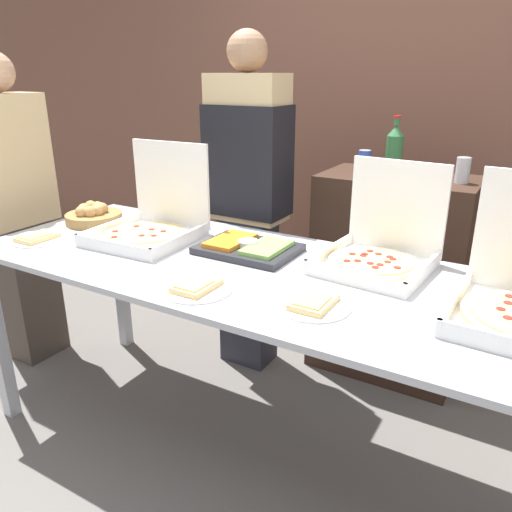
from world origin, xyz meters
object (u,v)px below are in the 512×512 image
at_px(paper_plate_front_left, 313,304).
at_px(person_server_vest, 248,190).
at_px(pizza_box_far_right, 379,249).
at_px(soda_can_colored, 364,162).
at_px(paper_plate_front_center, 197,287).
at_px(soda_bottle, 394,150).
at_px(paper_plate_front_right, 37,238).
at_px(bread_basket, 93,215).
at_px(soda_can_silver, 463,170).
at_px(veggie_tray, 248,248).
at_px(pizza_box_far_left, 151,222).
at_px(person_guest_plaid, 17,210).

relative_size(paper_plate_front_left, person_server_vest, 0.14).
height_order(pizza_box_far_right, soda_can_colored, pizza_box_far_right).
height_order(paper_plate_front_center, person_server_vest, person_server_vest).
height_order(pizza_box_far_right, paper_plate_front_left, pizza_box_far_right).
bearing_deg(soda_can_colored, paper_plate_front_center, -97.89).
relative_size(pizza_box_far_right, soda_bottle, 1.50).
xyz_separation_m(soda_bottle, soda_can_colored, (-0.14, -0.03, -0.07)).
relative_size(pizza_box_far_right, person_server_vest, 0.25).
xyz_separation_m(pizza_box_far_right, paper_plate_front_left, (-0.07, -0.47, -0.06)).
height_order(pizza_box_far_right, paper_plate_front_right, pizza_box_far_right).
bearing_deg(bread_basket, person_server_vest, 41.07).
distance_m(paper_plate_front_right, soda_can_silver, 2.03).
relative_size(soda_bottle, soda_can_colored, 2.43).
bearing_deg(bread_basket, veggie_tray, 1.01).
xyz_separation_m(paper_plate_front_right, paper_plate_front_left, (1.38, 0.01, -0.00)).
relative_size(bread_basket, person_server_vest, 0.15).
relative_size(paper_plate_front_center, soda_bottle, 0.86).
bearing_deg(soda_can_silver, veggie_tray, -130.35).
relative_size(pizza_box_far_left, soda_can_silver, 3.72).
bearing_deg(paper_plate_front_left, soda_can_colored, 101.87).
distance_m(bread_basket, soda_can_silver, 1.85).
height_order(soda_can_colored, person_guest_plaid, person_guest_plaid).
xyz_separation_m(paper_plate_front_center, paper_plate_front_left, (0.41, 0.09, 0.00)).
height_order(person_server_vest, person_guest_plaid, person_server_vest).
distance_m(soda_bottle, person_server_vest, 0.78).
bearing_deg(bread_basket, soda_can_silver, 27.42).
height_order(pizza_box_far_left, pizza_box_far_right, pizza_box_far_left).
bearing_deg(person_guest_plaid, paper_plate_front_right, 62.75).
relative_size(paper_plate_front_right, soda_can_colored, 1.87).
bearing_deg(veggie_tray, pizza_box_far_right, 13.12).
height_order(paper_plate_front_center, person_guest_plaid, person_guest_plaid).
relative_size(veggie_tray, soda_can_colored, 3.30).
bearing_deg(paper_plate_front_right, bread_basket, 89.90).
height_order(pizza_box_far_left, veggie_tray, pizza_box_far_left).
xyz_separation_m(pizza_box_far_left, soda_bottle, (0.86, 0.89, 0.28)).
relative_size(pizza_box_far_right, paper_plate_front_right, 1.94).
bearing_deg(soda_can_colored, pizza_box_far_right, -65.41).
height_order(veggie_tray, person_guest_plaid, person_guest_plaid).
height_order(paper_plate_front_center, paper_plate_front_right, same).
xyz_separation_m(soda_bottle, soda_can_silver, (0.34, -0.01, -0.07)).
bearing_deg(bread_basket, person_guest_plaid, -173.13).
relative_size(paper_plate_front_center, paper_plate_front_right, 1.11).
bearing_deg(soda_can_colored, paper_plate_front_right, -134.41).
bearing_deg(soda_bottle, bread_basket, -146.41).
relative_size(pizza_box_far_right, veggie_tray, 1.10).
xyz_separation_m(paper_plate_front_left, person_server_vest, (-0.77, 0.86, 0.13)).
bearing_deg(soda_can_silver, paper_plate_front_right, -143.97).
relative_size(paper_plate_front_left, soda_can_colored, 2.02).
bearing_deg(paper_plate_front_center, soda_can_silver, 62.48).
relative_size(paper_plate_front_right, person_server_vest, 0.13).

